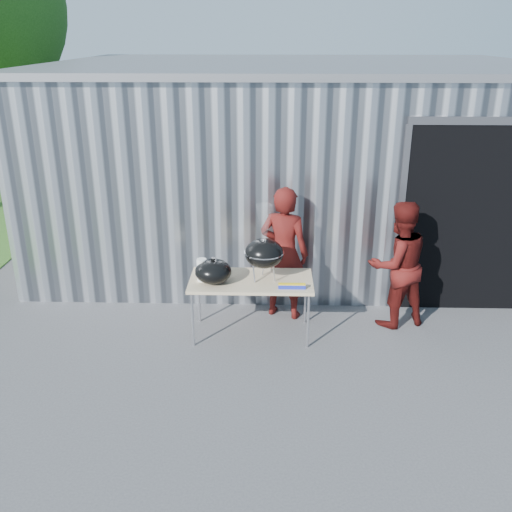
{
  "coord_description": "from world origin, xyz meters",
  "views": [
    {
      "loc": [
        0.38,
        -5.49,
        3.56
      ],
      "look_at": [
        0.19,
        0.89,
        1.05
      ],
      "focal_mm": 40.0,
      "sensor_mm": 36.0,
      "label": 1
    }
  ],
  "objects_px": {
    "folding_table": "(251,282)",
    "kettle_grill": "(264,248)",
    "person_bystander": "(398,265)",
    "person_cook": "(284,253)"
  },
  "relations": [
    {
      "from": "kettle_grill",
      "to": "person_cook",
      "type": "distance_m",
      "value": 0.66
    },
    {
      "from": "folding_table",
      "to": "kettle_grill",
      "type": "distance_m",
      "value": 0.48
    },
    {
      "from": "person_cook",
      "to": "person_bystander",
      "type": "height_order",
      "value": "person_cook"
    },
    {
      "from": "folding_table",
      "to": "person_cook",
      "type": "bearing_deg",
      "value": 53.06
    },
    {
      "from": "folding_table",
      "to": "kettle_grill",
      "type": "relative_size",
      "value": 1.59
    },
    {
      "from": "person_cook",
      "to": "person_bystander",
      "type": "bearing_deg",
      "value": -169.57
    },
    {
      "from": "person_bystander",
      "to": "person_cook",
      "type": "bearing_deg",
      "value": -27.17
    },
    {
      "from": "kettle_grill",
      "to": "person_bystander",
      "type": "distance_m",
      "value": 1.75
    },
    {
      "from": "folding_table",
      "to": "person_cook",
      "type": "distance_m",
      "value": 0.7
    },
    {
      "from": "kettle_grill",
      "to": "person_cook",
      "type": "bearing_deg",
      "value": 65.25
    }
  ]
}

